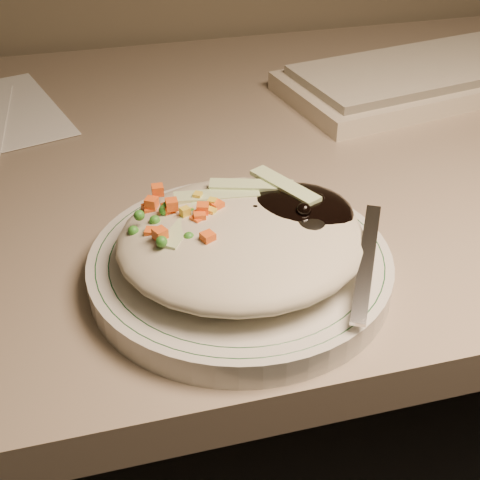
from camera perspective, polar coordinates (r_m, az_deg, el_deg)
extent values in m
cube|color=gray|center=(0.74, -0.73, 6.61)|extent=(1.40, 0.70, 0.04)
cylinder|color=silver|center=(0.53, 0.00, -2.29)|extent=(0.24, 0.24, 0.02)
torus|color=#144723|center=(0.53, 0.00, -1.42)|extent=(0.23, 0.23, 0.00)
torus|color=#144723|center=(0.53, 0.00, -1.42)|extent=(0.21, 0.21, 0.00)
ellipsoid|color=#B6AE94|center=(0.51, 0.14, 0.07)|extent=(0.19, 0.18, 0.04)
ellipsoid|color=black|center=(0.53, 4.44, 2.11)|extent=(0.10, 0.09, 0.03)
ellipsoid|color=orange|center=(0.52, -5.25, 0.75)|extent=(0.08, 0.08, 0.02)
sphere|color=black|center=(0.52, 1.29, 2.41)|extent=(0.01, 0.01, 0.01)
sphere|color=black|center=(0.53, 4.12, 3.18)|extent=(0.01, 0.01, 0.01)
sphere|color=black|center=(0.53, 6.74, 3.46)|extent=(0.01, 0.01, 0.01)
sphere|color=black|center=(0.54, 5.54, 3.56)|extent=(0.01, 0.01, 0.01)
sphere|color=black|center=(0.51, 5.45, 2.53)|extent=(0.01, 0.01, 0.01)
sphere|color=black|center=(0.52, 4.10, 2.74)|extent=(0.01, 0.01, 0.01)
sphere|color=black|center=(0.54, 4.87, 3.48)|extent=(0.01, 0.01, 0.01)
cube|color=#FF5F1C|center=(0.51, -5.85, 3.04)|extent=(0.01, 0.01, 0.01)
cube|color=#FF5F1C|center=(0.50, -3.62, 0.97)|extent=(0.01, 0.01, 0.01)
cube|color=#FF5F1C|center=(0.53, -7.56, 3.17)|extent=(0.01, 0.01, 0.01)
cube|color=#FF5F1C|center=(0.51, -3.20, 2.68)|extent=(0.01, 0.01, 0.01)
cube|color=#FF5F1C|center=(0.50, -3.45, 1.95)|extent=(0.01, 0.01, 0.01)
cube|color=#FF5F1C|center=(0.53, -7.78, 2.64)|extent=(0.01, 0.01, 0.01)
cube|color=#FF5F1C|center=(0.52, -6.13, 2.68)|extent=(0.01, 0.01, 0.01)
cube|color=#FF5F1C|center=(0.50, -3.62, 1.61)|extent=(0.01, 0.01, 0.01)
cube|color=#FF5F1C|center=(0.51, -1.99, 2.87)|extent=(0.01, 0.01, 0.01)
cube|color=#FF5F1C|center=(0.53, -7.04, 4.26)|extent=(0.01, 0.01, 0.01)
cube|color=#FF5F1C|center=(0.48, -6.84, 0.53)|extent=(0.01, 0.01, 0.01)
cube|color=#FF5F1C|center=(0.48, -2.76, 0.18)|extent=(0.01, 0.01, 0.01)
cube|color=#FF5F1C|center=(0.50, -7.57, 0.54)|extent=(0.01, 0.01, 0.01)
cube|color=#FF5F1C|center=(0.53, -7.63, 2.42)|extent=(0.01, 0.01, 0.01)
sphere|color=#388C28|center=(0.51, -3.69, 2.05)|extent=(0.01, 0.01, 0.01)
sphere|color=#388C28|center=(0.48, -6.70, -0.13)|extent=(0.01, 0.01, 0.01)
sphere|color=#388C28|center=(0.51, -7.28, 1.66)|extent=(0.01, 0.01, 0.01)
sphere|color=#388C28|center=(0.50, -8.60, 2.10)|extent=(0.01, 0.01, 0.01)
sphere|color=#388C28|center=(0.52, -4.12, 2.26)|extent=(0.01, 0.01, 0.01)
sphere|color=#388C28|center=(0.49, -2.65, 0.08)|extent=(0.01, 0.01, 0.01)
sphere|color=#388C28|center=(0.51, -5.26, 1.24)|extent=(0.01, 0.01, 0.01)
sphere|color=#388C28|center=(0.49, -5.64, -0.13)|extent=(0.01, 0.01, 0.01)
sphere|color=#388C28|center=(0.51, -9.09, 0.77)|extent=(0.01, 0.01, 0.01)
sphere|color=#388C28|center=(0.52, -6.28, 2.81)|extent=(0.01, 0.01, 0.01)
sphere|color=#388C28|center=(0.51, -6.49, 2.57)|extent=(0.01, 0.01, 0.01)
sphere|color=#388C28|center=(0.50, -6.93, 0.59)|extent=(0.01, 0.01, 0.01)
sphere|color=#388C28|center=(0.49, -4.38, 0.22)|extent=(0.01, 0.01, 0.01)
sphere|color=#388C28|center=(0.53, -2.00, 3.43)|extent=(0.01, 0.01, 0.01)
cube|color=yellow|center=(0.52, -4.26, 2.25)|extent=(0.01, 0.01, 0.01)
cube|color=yellow|center=(0.51, -2.47, 2.36)|extent=(0.01, 0.01, 0.01)
cube|color=yellow|center=(0.52, -5.51, 2.22)|extent=(0.01, 0.01, 0.01)
cube|color=yellow|center=(0.51, -4.71, 2.41)|extent=(0.01, 0.01, 0.01)
cube|color=yellow|center=(0.51, -5.20, 1.12)|extent=(0.01, 0.01, 0.01)
cube|color=yellow|center=(0.51, -2.40, 3.17)|extent=(0.01, 0.01, 0.01)
cube|color=yellow|center=(0.53, -3.62, 3.70)|extent=(0.01, 0.01, 0.01)
cube|color=yellow|center=(0.51, -4.14, 1.19)|extent=(0.01, 0.01, 0.01)
cube|color=#B2D18C|center=(0.53, -2.01, 3.80)|extent=(0.07, 0.02, 0.00)
cube|color=#B2D18C|center=(0.54, 0.98, 4.67)|extent=(0.07, 0.03, 0.00)
cube|color=#B2D18C|center=(0.50, -4.56, 1.42)|extent=(0.05, 0.06, 0.00)
cube|color=#B2D18C|center=(0.54, 3.84, 4.67)|extent=(0.04, 0.07, 0.00)
cube|color=#B2D18C|center=(0.50, 0.84, 0.85)|extent=(0.07, 0.02, 0.00)
ellipsoid|color=silver|center=(0.51, 5.58, 1.60)|extent=(0.05, 0.06, 0.01)
cube|color=silver|center=(0.49, 10.73, -1.81)|extent=(0.06, 0.11, 0.03)
cube|color=beige|center=(0.94, 18.02, 13.35)|extent=(0.49, 0.25, 0.02)
cube|color=beige|center=(0.93, 18.20, 14.29)|extent=(0.45, 0.21, 0.01)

